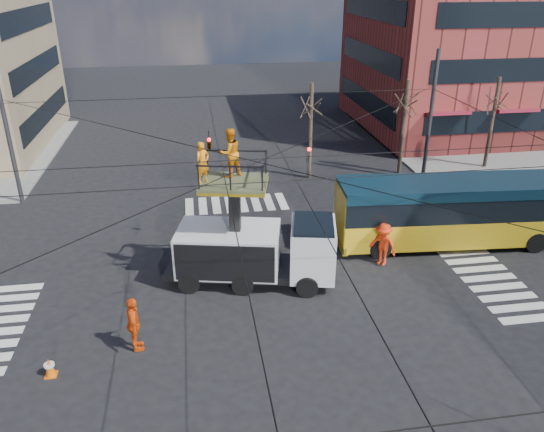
{
  "coord_description": "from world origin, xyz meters",
  "views": [
    {
      "loc": [
        -2.21,
        -17.52,
        11.97
      ],
      "look_at": [
        0.94,
        2.81,
        2.47
      ],
      "focal_mm": 35.0,
      "sensor_mm": 36.0,
      "label": 1
    }
  ],
  "objects_px": {
    "utility_truck": "(255,236)",
    "worker_ground": "(134,325)",
    "city_bus": "(458,210)",
    "flagger": "(383,244)",
    "traffic_cone": "(50,367)"
  },
  "relations": [
    {
      "from": "traffic_cone",
      "to": "worker_ground",
      "type": "distance_m",
      "value": 2.92
    },
    {
      "from": "traffic_cone",
      "to": "worker_ground",
      "type": "xyz_separation_m",
      "value": [
        2.67,
        0.94,
        0.7
      ]
    },
    {
      "from": "flagger",
      "to": "city_bus",
      "type": "bearing_deg",
      "value": 68.57
    },
    {
      "from": "city_bus",
      "to": "worker_ground",
      "type": "relative_size",
      "value": 5.63
    },
    {
      "from": "traffic_cone",
      "to": "city_bus",
      "type": "bearing_deg",
      "value": 21.34
    },
    {
      "from": "worker_ground",
      "to": "traffic_cone",
      "type": "bearing_deg",
      "value": 99.96
    },
    {
      "from": "utility_truck",
      "to": "city_bus",
      "type": "height_order",
      "value": "utility_truck"
    },
    {
      "from": "utility_truck",
      "to": "flagger",
      "type": "height_order",
      "value": "utility_truck"
    },
    {
      "from": "utility_truck",
      "to": "traffic_cone",
      "type": "distance_m",
      "value": 8.99
    },
    {
      "from": "utility_truck",
      "to": "worker_ground",
      "type": "height_order",
      "value": "utility_truck"
    },
    {
      "from": "utility_truck",
      "to": "worker_ground",
      "type": "relative_size",
      "value": 3.57
    },
    {
      "from": "utility_truck",
      "to": "flagger",
      "type": "bearing_deg",
      "value": 16.55
    },
    {
      "from": "utility_truck",
      "to": "flagger",
      "type": "distance_m",
      "value": 5.88
    },
    {
      "from": "city_bus",
      "to": "traffic_cone",
      "type": "bearing_deg",
      "value": -154.68
    },
    {
      "from": "traffic_cone",
      "to": "flagger",
      "type": "bearing_deg",
      "value": 22.07
    }
  ]
}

